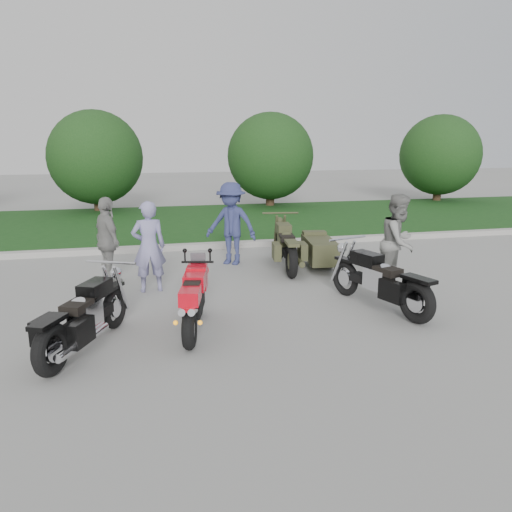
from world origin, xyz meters
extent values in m
plane|color=gray|center=(0.00, 0.00, 0.00)|extent=(80.00, 80.00, 0.00)
cube|color=#A7A49D|center=(0.00, 6.00, 0.07)|extent=(60.00, 0.30, 0.15)
cube|color=#23511C|center=(0.00, 10.15, 0.07)|extent=(60.00, 8.00, 0.14)
cylinder|color=#3F2B1C|center=(-3.00, 13.50, 0.60)|extent=(0.36, 0.36, 1.20)
sphere|color=#143714|center=(-3.00, 13.50, 2.20)|extent=(3.60, 3.60, 3.60)
cylinder|color=#3F2B1C|center=(4.00, 13.50, 0.60)|extent=(0.36, 0.36, 1.20)
sphere|color=#143714|center=(4.00, 13.50, 2.20)|extent=(3.60, 3.60, 3.60)
cylinder|color=#3F2B1C|center=(12.00, 13.50, 0.60)|extent=(0.36, 0.36, 1.20)
sphere|color=#143714|center=(12.00, 13.50, 2.20)|extent=(3.60, 3.60, 3.60)
torus|color=black|center=(-0.93, -0.53, 0.28)|extent=(0.29, 0.59, 0.57)
torus|color=black|center=(-0.64, 0.76, 0.27)|extent=(0.23, 0.56, 0.55)
cube|color=black|center=(-0.80, 0.07, 0.50)|extent=(0.43, 0.86, 0.32)
cube|color=red|center=(-0.75, 0.28, 0.75)|extent=(0.41, 0.56, 0.24)
cube|color=red|center=(-0.89, -0.33, 0.71)|extent=(0.38, 0.55, 0.20)
cube|color=black|center=(-0.83, -0.04, 0.78)|extent=(0.30, 0.36, 0.09)
cube|color=red|center=(-0.68, 0.61, 0.71)|extent=(0.38, 0.42, 0.36)
cylinder|color=silver|center=(-1.01, -0.56, 0.57)|extent=(0.19, 0.43, 0.20)
cylinder|color=silver|center=(-0.88, -0.59, 0.57)|extent=(0.19, 0.43, 0.20)
torus|color=black|center=(-2.66, -0.94, 0.34)|extent=(0.44, 0.68, 0.68)
torus|color=black|center=(-1.96, 0.55, 0.32)|extent=(0.38, 0.63, 0.64)
cube|color=black|center=(-2.31, -0.19, 0.42)|extent=(0.70, 1.17, 0.14)
cube|color=silver|center=(-2.31, -0.19, 0.50)|extent=(0.46, 0.53, 0.35)
cube|color=black|center=(-2.18, 0.08, 0.78)|extent=(0.48, 0.61, 0.22)
cube|color=black|center=(-2.37, -0.33, 0.68)|extent=(0.46, 0.57, 0.12)
cube|color=black|center=(-2.66, -0.94, 0.70)|extent=(0.43, 0.59, 0.06)
cylinder|color=silver|center=(-2.29, -0.58, 0.28)|extent=(0.55, 1.03, 0.10)
torus|color=black|center=(2.64, -0.36, 0.35)|extent=(0.37, 0.73, 0.70)
torus|color=black|center=(2.15, 1.27, 0.33)|extent=(0.31, 0.67, 0.66)
cube|color=black|center=(2.39, 0.46, 0.44)|extent=(0.58, 1.26, 0.15)
cube|color=silver|center=(2.39, 0.46, 0.52)|extent=(0.43, 0.54, 0.36)
cube|color=black|center=(2.30, 0.75, 0.81)|extent=(0.44, 0.63, 0.23)
cube|color=black|center=(2.44, 0.31, 0.70)|extent=(0.43, 0.58, 0.12)
cube|color=black|center=(2.64, -0.36, 0.73)|extent=(0.38, 0.61, 0.06)
cylinder|color=silver|center=(2.68, 0.16, 0.29)|extent=(0.43, 1.12, 0.10)
torus|color=black|center=(1.53, 2.64, 0.37)|extent=(0.29, 0.75, 0.73)
torus|color=black|center=(1.79, 4.40, 0.35)|extent=(0.23, 0.70, 0.69)
cube|color=black|center=(1.66, 3.52, 0.45)|extent=(0.42, 1.32, 0.15)
cube|color=#3D3F25|center=(1.66, 3.52, 0.54)|extent=(0.39, 0.53, 0.38)
cube|color=#3D3F25|center=(1.71, 3.84, 0.84)|extent=(0.39, 0.63, 0.24)
cube|color=black|center=(1.64, 3.36, 0.73)|extent=(0.38, 0.58, 0.13)
cube|color=#3D3F25|center=(1.53, 2.64, 0.76)|extent=(0.32, 0.62, 0.06)
cylinder|color=#3D3F25|center=(1.80, 3.12, 0.30)|extent=(0.28, 1.19, 0.11)
cube|color=#3D3F25|center=(2.39, 3.30, 0.43)|extent=(0.79, 1.47, 0.49)
torus|color=black|center=(2.66, 3.27, 0.30)|extent=(0.22, 0.62, 0.60)
imported|color=#8784B4|center=(-1.37, 2.40, 0.87)|extent=(0.66, 0.46, 1.74)
imported|color=gray|center=(3.30, 1.46, 0.92)|extent=(1.14, 1.10, 1.85)
imported|color=navy|center=(0.55, 4.19, 0.95)|extent=(1.41, 1.28, 1.90)
imported|color=gray|center=(-2.14, 3.11, 0.88)|extent=(0.79, 1.11, 1.75)
camera|label=1|loc=(-1.55, -7.01, 2.81)|focal=35.00mm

